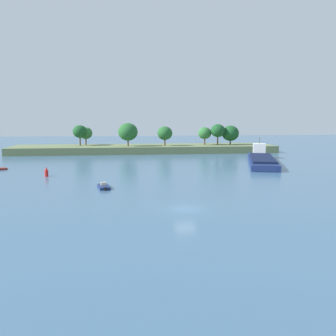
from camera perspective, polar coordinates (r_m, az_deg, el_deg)
ground_plane at (r=47.58m, az=2.58°, el=-6.13°), size 400.00×400.00×0.00m
treeline_island at (r=126.56m, az=-2.95°, el=3.36°), size 85.27×17.71×9.65m
cargo_barge at (r=97.81m, az=13.79°, el=1.26°), size 15.13×31.21×5.94m
small_motorboat at (r=62.19m, az=-9.55°, el=-2.77°), size 2.30×4.42×0.93m
channel_buoy_red at (r=77.32m, az=-17.67°, el=-0.61°), size 0.70×0.70×1.90m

